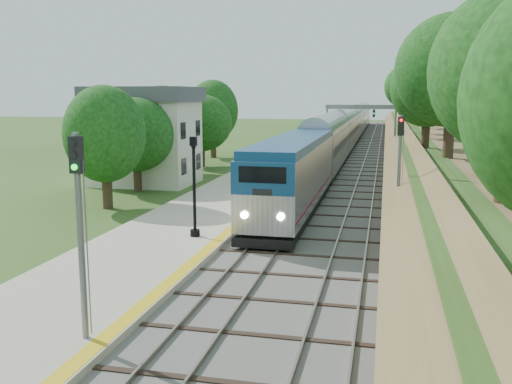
% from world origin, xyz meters
% --- Properties ---
extents(ground, '(320.00, 320.00, 0.00)m').
position_xyz_m(ground, '(0.00, 0.00, 0.00)').
color(ground, '#2D4C19').
rests_on(ground, ground).
extents(trackbed, '(9.50, 170.00, 0.28)m').
position_xyz_m(trackbed, '(2.00, 60.00, 0.07)').
color(trackbed, '#4C4944').
rests_on(trackbed, ground).
extents(platform, '(6.40, 68.00, 0.38)m').
position_xyz_m(platform, '(-5.20, 16.00, 0.19)').
color(platform, '#AEA18D').
rests_on(platform, ground).
extents(yellow_stripe, '(0.55, 68.00, 0.01)m').
position_xyz_m(yellow_stripe, '(-2.35, 16.00, 0.39)').
color(yellow_stripe, gold).
rests_on(yellow_stripe, platform).
extents(embankment, '(10.64, 170.00, 11.70)m').
position_xyz_m(embankment, '(10.35, 60.00, 1.95)').
color(embankment, brown).
rests_on(embankment, ground).
extents(station_building, '(8.60, 6.60, 8.00)m').
position_xyz_m(station_building, '(-14.00, 30.00, 4.09)').
color(station_building, beige).
rests_on(station_building, ground).
extents(signal_gantry, '(8.40, 0.38, 6.20)m').
position_xyz_m(signal_gantry, '(2.47, 54.99, 4.82)').
color(signal_gantry, slate).
rests_on(signal_gantry, ground).
extents(trees_behind_platform, '(7.82, 53.32, 7.21)m').
position_xyz_m(trees_behind_platform, '(-11.17, 20.67, 4.53)').
color(trees_behind_platform, '#332316').
rests_on(trees_behind_platform, ground).
extents(train, '(3.05, 122.25, 4.48)m').
position_xyz_m(train, '(0.00, 71.22, 2.29)').
color(train, black).
rests_on(train, trackbed).
extents(lamppost_far, '(0.49, 0.49, 4.97)m').
position_xyz_m(lamppost_far, '(-3.70, 12.38, 2.60)').
color(lamppost_far, black).
rests_on(lamppost_far, platform).
extents(signal_platform, '(0.35, 0.28, 5.97)m').
position_xyz_m(signal_platform, '(-2.90, 0.18, 4.05)').
color(signal_platform, slate).
rests_on(signal_platform, platform).
extents(signal_farside, '(0.34, 0.27, 6.19)m').
position_xyz_m(signal_farside, '(6.20, 17.54, 3.90)').
color(signal_farside, slate).
rests_on(signal_farside, ground).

